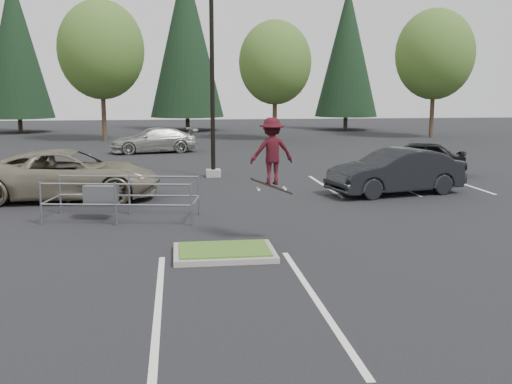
{
  "coord_description": "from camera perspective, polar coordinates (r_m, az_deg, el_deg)",
  "views": [
    {
      "loc": [
        -0.98,
        -12.66,
        3.59
      ],
      "look_at": [
        0.9,
        1.5,
        1.13
      ],
      "focal_mm": 42.0,
      "sensor_mm": 36.0,
      "label": 1
    }
  ],
  "objects": [
    {
      "name": "car_r_black",
      "position": [
        26.33,
        14.97,
        3.17
      ],
      "size": [
        4.54,
        3.15,
        1.43
      ],
      "primitive_type": "imported",
      "rotation": [
        0.0,
        0.0,
        4.33
      ],
      "color": "black",
      "rests_on": "ground"
    },
    {
      "name": "conif_c",
      "position": [
        54.37,
        8.68,
        13.1
      ],
      "size": [
        5.5,
        5.5,
        12.5
      ],
      "color": "#38281C",
      "rests_on": "ground"
    },
    {
      "name": "decid_c",
      "position": [
        43.09,
        1.8,
        11.98
      ],
      "size": [
        5.12,
        5.12,
        8.38
      ],
      "color": "#38281C",
      "rests_on": "ground"
    },
    {
      "name": "conif_a",
      "position": [
        54.36,
        -21.96,
        12.78
      ],
      "size": [
        5.72,
        5.72,
        13.0
      ],
      "color": "#38281C",
      "rests_on": "ground"
    },
    {
      "name": "skateboarder",
      "position": [
        13.91,
        1.5,
        3.86
      ],
      "size": [
        1.06,
        0.68,
        1.81
      ],
      "rotation": [
        0.0,
        0.0,
        3.25
      ],
      "color": "black",
      "rests_on": "ground"
    },
    {
      "name": "light_pole",
      "position": [
        24.72,
        -4.21,
        11.99
      ],
      "size": [
        0.7,
        0.6,
        10.12
      ],
      "color": "gray",
      "rests_on": "ground"
    },
    {
      "name": "car_r_charc",
      "position": [
        21.22,
        13.16,
        1.9
      ],
      "size": [
        5.0,
        2.69,
        1.56
      ],
      "primitive_type": "imported",
      "rotation": [
        0.0,
        0.0,
        4.94
      ],
      "color": "black",
      "rests_on": "ground"
    },
    {
      "name": "car_far_silver",
      "position": [
        34.8,
        -9.64,
        4.88
      ],
      "size": [
        5.18,
        2.93,
        1.41
      ],
      "primitive_type": "imported",
      "rotation": [
        0.0,
        0.0,
        4.92
      ],
      "color": "#A0A19B",
      "rests_on": "ground"
    },
    {
      "name": "car_l_tan",
      "position": [
        20.61,
        -17.33,
        1.59
      ],
      "size": [
        6.01,
        3.01,
        1.63
      ],
      "primitive_type": "imported",
      "rotation": [
        0.0,
        0.0,
        1.52
      ],
      "color": "gray",
      "rests_on": "ground"
    },
    {
      "name": "ground",
      "position": [
        13.2,
        -3.03,
        -6.04
      ],
      "size": [
        120.0,
        120.0,
        0.0
      ],
      "primitive_type": "plane",
      "color": "black",
      "rests_on": "ground"
    },
    {
      "name": "stall_lines",
      "position": [
        19.03,
        -8.55,
        -1.21
      ],
      "size": [
        22.62,
        17.6,
        0.01
      ],
      "color": "silver",
      "rests_on": "ground"
    },
    {
      "name": "decid_b",
      "position": [
        43.55,
        -14.53,
        12.69
      ],
      "size": [
        5.89,
        5.89,
        9.64
      ],
      "color": "#38281C",
      "rests_on": "ground"
    },
    {
      "name": "conif_b",
      "position": [
        53.34,
        -6.68,
        14.28
      ],
      "size": [
        6.38,
        6.38,
        14.5
      ],
      "color": "#38281C",
      "rests_on": "ground"
    },
    {
      "name": "decid_d",
      "position": [
        47.05,
        16.62,
        12.2
      ],
      "size": [
        5.76,
        5.76,
        9.43
      ],
      "color": "#38281C",
      "rests_on": "ground"
    },
    {
      "name": "grass_median",
      "position": [
        13.18,
        -3.04,
        -5.71
      ],
      "size": [
        2.2,
        1.6,
        0.16
      ],
      "color": "gray",
      "rests_on": "ground"
    },
    {
      "name": "cart_corral",
      "position": [
        17.1,
        -14.09,
        -0.16
      ],
      "size": [
        4.3,
        2.16,
        1.17
      ],
      "rotation": [
        0.0,
        0.0,
        -0.17
      ],
      "color": "gray",
      "rests_on": "ground"
    }
  ]
}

